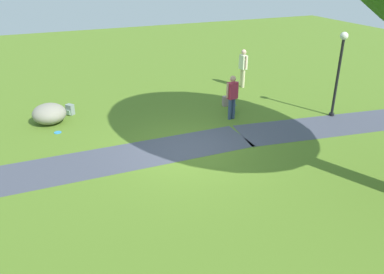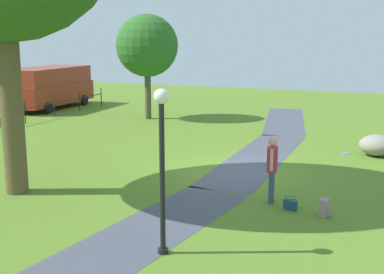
# 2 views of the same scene
# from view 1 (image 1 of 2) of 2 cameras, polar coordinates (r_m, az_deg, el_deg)

# --- Properties ---
(ground_plane) EXTENTS (48.00, 48.00, 0.00)m
(ground_plane) POSITION_cam_1_polar(r_m,az_deg,el_deg) (12.07, -0.46, -2.03)
(ground_plane) COLOR #547724
(footpath_segment_near) EXTENTS (8.17, 2.87, 0.01)m
(footpath_segment_near) POSITION_cam_1_polar(r_m,az_deg,el_deg) (15.09, 21.56, 1.83)
(footpath_segment_near) COLOR #454957
(footpath_segment_near) RESTS_ON ground
(footpath_segment_mid) EXTENTS (8.01, 1.82, 0.01)m
(footpath_segment_mid) POSITION_cam_1_polar(r_m,az_deg,el_deg) (11.86, -9.74, -2.92)
(footpath_segment_mid) COLOR #454957
(footpath_segment_mid) RESTS_ON ground
(lamp_post) EXTENTS (0.28, 0.28, 3.12)m
(lamp_post) POSITION_cam_1_polar(r_m,az_deg,el_deg) (15.16, 20.84, 9.85)
(lamp_post) COLOR black
(lamp_post) RESTS_ON ground
(lawn_boulder) EXTENTS (1.29, 1.32, 0.72)m
(lawn_boulder) POSITION_cam_1_polar(r_m,az_deg,el_deg) (14.90, -20.23, 3.24)
(lawn_boulder) COLOR gray
(lawn_boulder) RESTS_ON ground
(woman_with_handbag) EXTENTS (0.51, 0.29, 1.64)m
(woman_with_handbag) POSITION_cam_1_polar(r_m,az_deg,el_deg) (14.24, 5.93, 6.24)
(woman_with_handbag) COLOR #35456B
(woman_with_handbag) RESTS_ON ground
(man_near_boulder) EXTENTS (0.26, 0.52, 1.74)m
(man_near_boulder) POSITION_cam_1_polar(r_m,az_deg,el_deg) (18.08, 7.51, 10.38)
(man_near_boulder) COLOR beige
(man_near_boulder) RESTS_ON ground
(handbag_on_grass) EXTENTS (0.34, 0.34, 0.31)m
(handbag_on_grass) POSITION_cam_1_polar(r_m,az_deg,el_deg) (15.12, 6.02, 4.10)
(handbag_on_grass) COLOR navy
(handbag_on_grass) RESTS_ON ground
(backpack_by_boulder) EXTENTS (0.35, 0.35, 0.40)m
(backpack_by_boulder) POSITION_cam_1_polar(r_m,az_deg,el_deg) (15.54, -17.49, 3.85)
(backpack_by_boulder) COLOR gray
(backpack_by_boulder) RESTS_ON ground
(spare_backpack_on_lawn) EXTENTS (0.30, 0.28, 0.40)m
(spare_backpack_on_lawn) POSITION_cam_1_polar(r_m,az_deg,el_deg) (15.81, 5.00, 5.28)
(spare_backpack_on_lawn) COLOR gray
(spare_backpack_on_lawn) RESTS_ON ground
(frisbee_on_grass) EXTENTS (0.25, 0.25, 0.02)m
(frisbee_on_grass) POSITION_cam_1_polar(r_m,az_deg,el_deg) (14.08, -19.12, 0.63)
(frisbee_on_grass) COLOR #3490DA
(frisbee_on_grass) RESTS_ON ground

